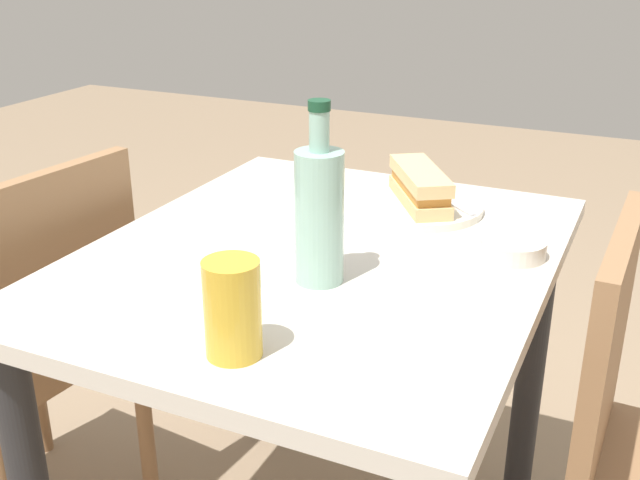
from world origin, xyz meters
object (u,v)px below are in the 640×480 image
Objects in this scene: baguette_sandwich_near at (420,186)px; olive_bowl at (513,248)px; knife_near at (444,198)px; water_bottle at (319,213)px; dining_table at (320,322)px; beer_glass at (233,309)px; plate_near at (419,206)px; chair_near at (34,340)px.

baguette_sandwich_near is 0.26m from olive_bowl.
olive_bowl is at bearing 42.88° from knife_near.
dining_table is at bearing -155.71° from water_bottle.
olive_bowl is at bearing 151.09° from beer_glass.
water_bottle is at bearing -6.39° from baguette_sandwich_near.
baguette_sandwich_near reaches higher than knife_near.
baguette_sandwich_near is 0.78× the size of water_bottle.
olive_bowl is (0.19, 0.17, -0.00)m from knife_near.
plate_near is at bearing 175.67° from beer_glass.
chair_near reaches higher than olive_bowl.
plate_near is at bearing 173.61° from water_bottle.
plate_near is 0.26m from olive_bowl.
beer_glass is at bearing 68.93° from chair_near.
water_bottle reaches higher than beer_glass.
chair_near is 0.73m from beer_glass.
chair_near is 3.88× the size of baguette_sandwich_near.
olive_bowl is at bearing 110.93° from dining_table.
plate_near is (-0.26, 0.09, 0.14)m from dining_table.
chair_near is at bearing -59.16° from knife_near.
beer_glass reaches higher than baguette_sandwich_near.
dining_table is at bearing -18.61° from plate_near.
chair_near reaches higher than baguette_sandwich_near.
plate_near is at bearing 119.85° from chair_near.
knife_near is at bearing 135.01° from baguette_sandwich_near.
dining_table is 8.47× the size of olive_bowl.
chair_near is 0.80m from plate_near.
baguette_sandwich_near is 0.62m from beer_glass.
chair_near reaches higher than plate_near.
dining_table is 4.22× the size of baguette_sandwich_near.
chair_near is at bearing -89.04° from water_bottle.
beer_glass is (0.61, -0.05, 0.02)m from baguette_sandwich_near.
baguette_sandwich_near is 1.68× the size of beer_glass.
water_bottle is at bearing 90.96° from chair_near.
beer_glass reaches higher than chair_near.
plate_near is 0.05m from knife_near.
water_bottle reaches higher than baguette_sandwich_near.
baguette_sandwich_near is 0.06m from knife_near.
baguette_sandwich_near is at bearing -44.99° from knife_near.
chair_near is at bearing -111.07° from beer_glass.
plate_near is (-0.38, 0.66, 0.26)m from chair_near.
baguette_sandwich_near is 1.54× the size of knife_near.
water_bottle is (0.41, -0.08, 0.09)m from knife_near.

